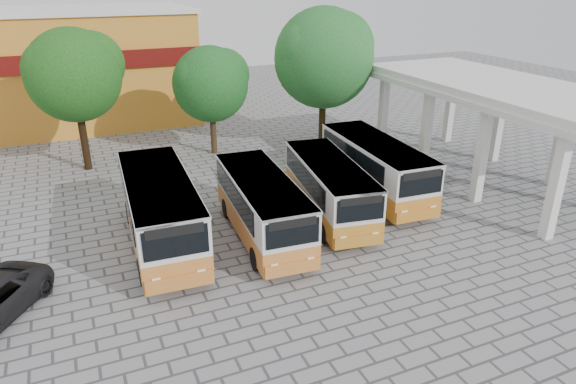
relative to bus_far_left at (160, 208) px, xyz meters
name	(u,v)px	position (x,y,z in m)	size (l,w,h in m)	color
ground	(359,247)	(7.47, -3.39, -1.73)	(90.00, 90.00, 0.00)	gray
terminal_shelter	(498,91)	(17.97, 0.61, 3.18)	(6.80, 15.80, 5.40)	silver
shophouse_block	(51,68)	(-3.53, 22.59, 2.43)	(20.40, 10.40, 8.30)	orange
bus_far_left	(160,208)	(0.00, 0.00, 0.00)	(2.91, 8.40, 2.99)	#BE6D29
bus_centre_left	(262,204)	(4.09, -0.99, -0.16)	(2.80, 7.68, 2.72)	#C1712B
bus_centre_right	(330,186)	(7.68, -0.26, -0.18)	(3.34, 7.70, 2.67)	#B5741E
bus_far_right	(375,165)	(10.97, 1.03, -0.07)	(2.87, 8.10, 2.88)	#BD6F1D
tree_left	(74,72)	(-2.21, 11.08, 3.88)	(5.38, 5.12, 8.01)	black
tree_middle	(211,82)	(5.38, 10.97, 2.80)	(4.83, 4.60, 6.68)	#402C19
tree_right	(325,55)	(12.37, 9.60, 4.18)	(6.56, 6.25, 8.83)	#2E210D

